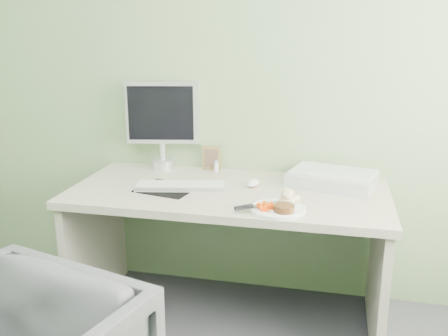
% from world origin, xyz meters
% --- Properties ---
extents(wall_back, '(3.50, 0.00, 3.50)m').
position_xyz_m(wall_back, '(0.00, 2.00, 1.35)').
color(wall_back, gray).
rests_on(wall_back, floor).
extents(desk, '(1.60, 0.75, 0.73)m').
position_xyz_m(desk, '(0.00, 1.62, 0.55)').
color(desk, '#A6A28B').
rests_on(desk, floor).
extents(plate, '(0.25, 0.25, 0.01)m').
position_xyz_m(plate, '(0.28, 1.38, 0.74)').
color(plate, white).
rests_on(plate, desk).
extents(steak, '(0.10, 0.10, 0.03)m').
position_xyz_m(steak, '(0.31, 1.34, 0.76)').
color(steak, black).
rests_on(steak, plate).
extents(potato_pile, '(0.12, 0.10, 0.06)m').
position_xyz_m(potato_pile, '(0.32, 1.43, 0.77)').
color(potato_pile, tan).
rests_on(potato_pile, plate).
extents(carrot_heap, '(0.07, 0.07, 0.04)m').
position_xyz_m(carrot_heap, '(0.23, 1.34, 0.76)').
color(carrot_heap, '#F74905').
rests_on(carrot_heap, plate).
extents(steak_knife, '(0.19, 0.16, 0.02)m').
position_xyz_m(steak_knife, '(0.16, 1.34, 0.76)').
color(steak_knife, silver).
rests_on(steak_knife, plate).
extents(mousepad, '(0.32, 0.29, 0.00)m').
position_xyz_m(mousepad, '(-0.31, 1.56, 0.73)').
color(mousepad, black).
rests_on(mousepad, desk).
extents(keyboard, '(0.46, 0.22, 0.02)m').
position_xyz_m(keyboard, '(-0.24, 1.58, 0.75)').
color(keyboard, white).
rests_on(keyboard, desk).
extents(computer_mouse, '(0.08, 0.11, 0.04)m').
position_xyz_m(computer_mouse, '(0.12, 1.70, 0.75)').
color(computer_mouse, white).
rests_on(computer_mouse, desk).
extents(photo_frame, '(0.11, 0.03, 0.14)m').
position_xyz_m(photo_frame, '(-0.17, 1.96, 0.80)').
color(photo_frame, olive).
rests_on(photo_frame, desk).
extents(eyedrop_bottle, '(0.03, 0.03, 0.08)m').
position_xyz_m(eyedrop_bottle, '(-0.13, 1.92, 0.76)').
color(eyedrop_bottle, white).
rests_on(eyedrop_bottle, desk).
extents(scanner, '(0.49, 0.38, 0.07)m').
position_xyz_m(scanner, '(0.51, 1.80, 0.76)').
color(scanner, '#B7B9BF').
rests_on(scanner, desk).
extents(monitor, '(0.42, 0.15, 0.50)m').
position_xyz_m(monitor, '(-0.45, 1.94, 1.01)').
color(monitor, silver).
rests_on(monitor, desk).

